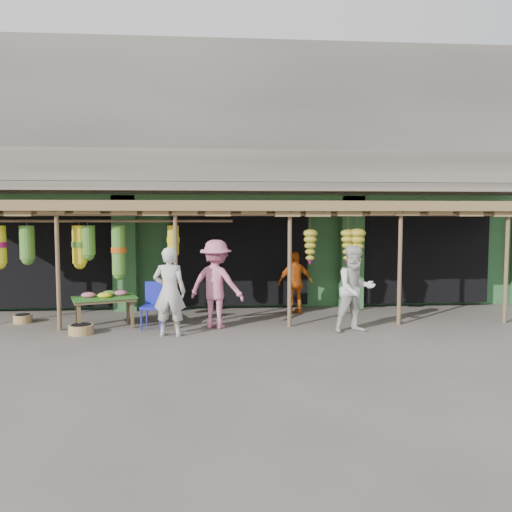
{
  "coord_description": "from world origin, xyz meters",
  "views": [
    {
      "loc": [
        -0.55,
        -11.09,
        2.42
      ],
      "look_at": [
        0.34,
        1.0,
        1.49
      ],
      "focal_mm": 35.0,
      "sensor_mm": 36.0,
      "label": 1
    }
  ],
  "objects": [
    {
      "name": "person_right",
      "position": [
        2.31,
        -0.83,
        0.92
      ],
      "size": [
        1.02,
        0.87,
        1.84
      ],
      "primitive_type": "imported",
      "rotation": [
        0.0,
        0.0,
        0.21
      ],
      "color": "silver",
      "rests_on": "ground"
    },
    {
      "name": "awning",
      "position": [
        -0.15,
        0.8,
        2.58
      ],
      "size": [
        14.0,
        2.7,
        2.79
      ],
      "color": "brown",
      "rests_on": "ground"
    },
    {
      "name": "ground",
      "position": [
        0.0,
        0.0,
        0.0
      ],
      "size": [
        80.0,
        80.0,
        0.0
      ],
      "primitive_type": "plane",
      "color": "#514C47",
      "rests_on": "ground"
    },
    {
      "name": "flower_table",
      "position": [
        -3.07,
        -0.0,
        0.65
      ],
      "size": [
        1.52,
        1.19,
        0.8
      ],
      "rotation": [
        0.0,
        0.0,
        0.35
      ],
      "color": "brown",
      "rests_on": "ground"
    },
    {
      "name": "person_vendor",
      "position": [
        1.36,
        1.31,
        0.79
      ],
      "size": [
        0.98,
        0.57,
        1.58
      ],
      "primitive_type": "imported",
      "rotation": [
        0.0,
        0.0,
        3.36
      ],
      "color": "#D25B13",
      "rests_on": "ground"
    },
    {
      "name": "basket_right",
      "position": [
        -5.09,
        0.65,
        0.09
      ],
      "size": [
        0.49,
        0.49,
        0.19
      ],
      "primitive_type": "cylinder",
      "rotation": [
        0.0,
        0.0,
        0.2
      ],
      "color": "olive",
      "rests_on": "ground"
    },
    {
      "name": "person_shopper",
      "position": [
        -0.63,
        -0.19,
        0.97
      ],
      "size": [
        1.44,
        1.18,
        1.94
      ],
      "primitive_type": "imported",
      "rotation": [
        0.0,
        0.0,
        2.71
      ],
      "color": "pink",
      "rests_on": "ground"
    },
    {
      "name": "blue_chair",
      "position": [
        -1.99,
        -0.09,
        0.56
      ],
      "size": [
        0.55,
        0.56,
        1.01
      ],
      "rotation": [
        0.0,
        0.0,
        -0.15
      ],
      "color": "#1B22B3",
      "rests_on": "ground"
    },
    {
      "name": "person_front",
      "position": [
        -1.57,
        -0.9,
        0.92
      ],
      "size": [
        0.72,
        0.52,
        1.83
      ],
      "primitive_type": "imported",
      "rotation": [
        0.0,
        0.0,
        3.02
      ],
      "color": "beige",
      "rests_on": "ground"
    },
    {
      "name": "basket_mid",
      "position": [
        -3.44,
        -0.6,
        0.1
      ],
      "size": [
        0.56,
        0.56,
        0.2
      ],
      "primitive_type": "cylinder",
      "rotation": [
        0.0,
        0.0,
        0.1
      ],
      "color": "olive",
      "rests_on": "ground"
    },
    {
      "name": "building",
      "position": [
        -0.0,
        4.87,
        3.37
      ],
      "size": [
        16.4,
        6.8,
        7.0
      ],
      "color": "gray",
      "rests_on": "ground"
    }
  ]
}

